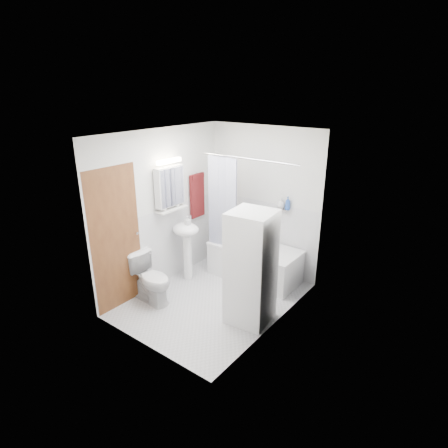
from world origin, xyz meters
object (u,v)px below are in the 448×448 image
Objects in this scene: bathtub at (254,261)px; washer_dryer at (251,268)px; sink at (186,238)px; toilet at (151,279)px.

bathtub is 1.24m from washer_dryer.
bathtub is at bearing 37.70° from sink.
sink is at bearing 7.14° from toilet.
sink is 1.46× the size of toilet.
toilet is (0.03, -0.81, -0.35)m from sink.
washer_dryer reaches higher than bathtub.
bathtub is 1.15m from sink.
washer_dryer is at bearing -60.21° from bathtub.
washer_dryer is at bearing -13.30° from sink.
sink is 1.47m from washer_dryer.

